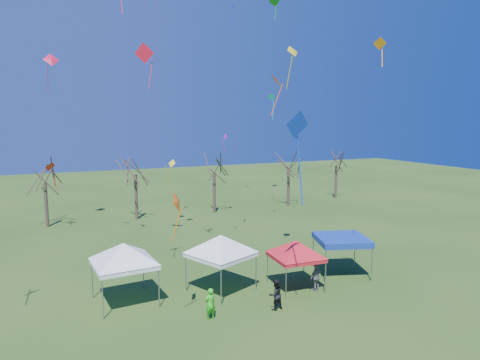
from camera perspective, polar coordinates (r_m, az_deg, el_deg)
The scene contains 26 objects.
ground at distance 23.95m, azimuth 3.69°, elevation -16.95°, with size 140.00×140.00×0.00m, color #264716.
tree_1 at distance 44.05m, azimuth -24.70°, elevation 1.66°, with size 3.42×3.42×7.54m.
tree_2 at distance 44.43m, azimuth -13.85°, elevation 2.85°, with size 3.71×3.71×8.18m.
tree_3 at distance 46.35m, azimuth -3.48°, elevation 3.01°, with size 3.59×3.59×7.91m.
tree_4 at distance 50.33m, azimuth 6.54°, elevation 3.35°, with size 3.58×3.58×7.89m.
tree_5 at distance 56.71m, azimuth 12.78°, elevation 3.39°, with size 3.39×3.39×7.46m.
tent_white_west at distance 24.55m, azimuth -15.30°, elevation -8.64°, with size 4.47×4.47×3.95m.
tent_white_mid at distance 25.35m, azimuth -2.57°, elevation -7.84°, with size 4.16×4.16×3.94m.
tent_red at distance 26.07m, azimuth 7.49°, elevation -8.41°, with size 3.88×3.88×3.43m.
tent_blue at distance 29.10m, azimuth 13.41°, elevation -7.76°, with size 4.03×4.03×2.51m.
person_grey at distance 26.47m, azimuth 10.13°, elevation -12.67°, with size 0.95×0.39×1.62m, color slate.
person_green at distance 22.72m, azimuth -4.00°, elevation -16.13°, with size 0.60×0.39×1.63m, color #31D021.
person_dark at distance 23.76m, azimuth 4.76°, elevation -14.97°, with size 0.81×0.63×1.67m, color black.
kite_25 at distance 23.84m, azimuth 18.16°, elevation 16.83°, with size 0.74×0.62×1.52m.
kite_13 at distance 41.88m, azimuth -24.01°, elevation 1.64°, with size 1.30×1.25×2.74m.
kite_27 at distance 24.34m, azimuth 4.87°, elevation 13.13°, with size 0.99×1.16×2.37m.
kite_15 at distance 37.03m, azimuth 4.61°, elevation 22.69°, with size 1.11×1.12×1.94m.
kite_1 at distance 20.38m, azimuth -8.36°, elevation -2.95°, with size 0.87×1.10×2.42m.
kite_22 at distance 41.49m, azimuth -9.12°, elevation 2.08°, with size 1.09×1.13×2.97m.
kite_11 at distance 32.77m, azimuth -12.61°, elevation 16.15°, with size 1.43×1.18×3.30m.
kite_19 at distance 44.18m, azimuth -2.07°, elevation 5.71°, with size 0.57×0.82×2.17m.
kite_18 at distance 32.89m, azimuth -0.86°, elevation 22.08°, with size 0.63×0.76×1.89m.
kite_5 at distance 20.46m, azimuth 7.58°, elevation 7.23°, with size 1.46×0.78×4.56m.
kite_12 at distance 48.29m, azimuth 4.25°, elevation 10.91°, with size 1.02×0.96×2.94m.
kite_17 at distance 28.94m, azimuth 7.03°, elevation 16.60°, with size 1.06×0.84×2.80m.
kite_2 at distance 42.48m, azimuth -23.89°, elevation 14.46°, with size 1.52×1.09×3.43m.
Camera 1 is at (-10.17, -19.19, 10.10)m, focal length 32.00 mm.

